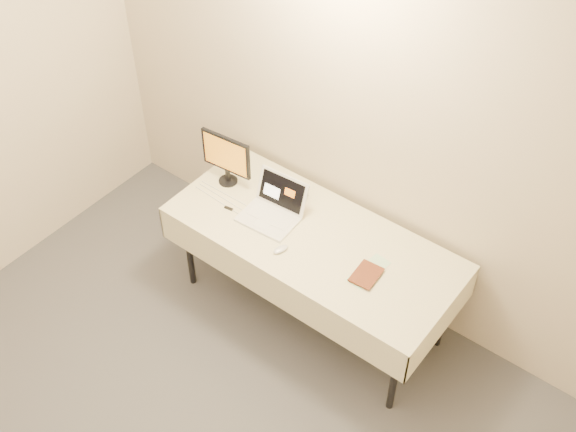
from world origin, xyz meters
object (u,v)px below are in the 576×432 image
Objects in this scene: book at (356,260)px; monitor at (226,156)px; laptop at (274,208)px; table at (313,243)px.

monitor is at bearing 168.70° from book.
table is at bearing -4.36° from laptop.
laptop is at bearing 169.20° from book.
laptop reaches higher than table.
monitor is (-0.44, 0.06, 0.16)m from laptop.
table is 4.97× the size of laptop.
book is at bearing -10.46° from laptop.
laptop is 1.92× the size of book.
laptop is at bearing 179.34° from table.
laptop is 0.47m from monitor.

